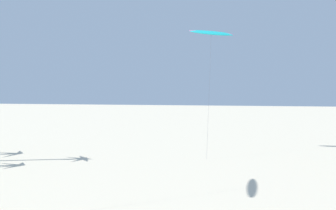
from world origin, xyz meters
name	(u,v)px	position (x,y,z in m)	size (l,w,h in m)	color
flying_kite_4	(211,33)	(2.82, 54.70, 14.38)	(5.57, 7.42, 15.07)	#19B2B7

